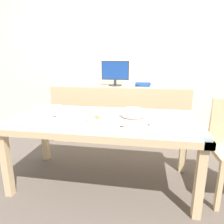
{
  "coord_description": "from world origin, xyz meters",
  "views": [
    {
      "loc": [
        0.41,
        -1.89,
        1.29
      ],
      "look_at": [
        0.09,
        -0.03,
        0.8
      ],
      "focal_mm": 32.0,
      "sensor_mm": 36.0,
      "label": 1
    }
  ],
  "objects": [
    {
      "name": "pastry_platter",
      "position": [
        -0.12,
        -0.12,
        0.75
      ],
      "size": [
        0.32,
        0.32,
        0.04
      ],
      "color": "white",
      "rests_on": "dining_table"
    },
    {
      "name": "book_stack",
      "position": [
        0.36,
        1.2,
        0.93
      ],
      "size": [
        0.24,
        0.17,
        0.06
      ],
      "color": "#23478C",
      "rests_on": "sideboard"
    },
    {
      "name": "tealight_near_front",
      "position": [
        0.22,
        -0.32,
        0.75
      ],
      "size": [
        0.04,
        0.04,
        0.04
      ],
      "color": "silver",
      "rests_on": "dining_table"
    },
    {
      "name": "cake_chocolate_round",
      "position": [
        0.3,
        0.01,
        0.78
      ],
      "size": [
        0.29,
        0.29,
        0.09
      ],
      "color": "white",
      "rests_on": "dining_table"
    },
    {
      "name": "ground_plane",
      "position": [
        0.0,
        0.0,
        0.0
      ],
      "size": [
        12.0,
        12.0,
        0.0
      ],
      "primitive_type": "plane",
      "color": "#564C44"
    },
    {
      "name": "tealight_left_edge",
      "position": [
        0.45,
        -0.24,
        0.75
      ],
      "size": [
        0.04,
        0.04,
        0.04
      ],
      "color": "silver",
      "rests_on": "dining_table"
    },
    {
      "name": "dining_table",
      "position": [
        0.0,
        0.0,
        0.65
      ],
      "size": [
        1.86,
        0.87,
        0.74
      ],
      "color": "silver",
      "rests_on": "ground"
    },
    {
      "name": "sideboard",
      "position": [
        0.0,
        1.2,
        0.45
      ],
      "size": [
        2.11,
        0.44,
        0.9
      ],
      "color": "#D1B284",
      "rests_on": "ground"
    },
    {
      "name": "wall_back",
      "position": [
        0.0,
        1.5,
        1.3
      ],
      "size": [
        8.0,
        0.1,
        2.6
      ],
      "primitive_type": "cube",
      "color": "silver",
      "rests_on": "ground"
    },
    {
      "name": "tealight_centre",
      "position": [
        -0.46,
        -0.12,
        0.75
      ],
      "size": [
        0.04,
        0.04,
        0.04
      ],
      "color": "silver",
      "rests_on": "dining_table"
    },
    {
      "name": "computer_monitor",
      "position": [
        -0.07,
        1.2,
        1.09
      ],
      "size": [
        0.42,
        0.2,
        0.38
      ],
      "color": "#262628",
      "rests_on": "sideboard"
    },
    {
      "name": "plate_stack",
      "position": [
        -0.59,
        0.13,
        0.76
      ],
      "size": [
        0.21,
        0.21,
        0.05
      ],
      "color": "white",
      "rests_on": "dining_table"
    }
  ]
}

